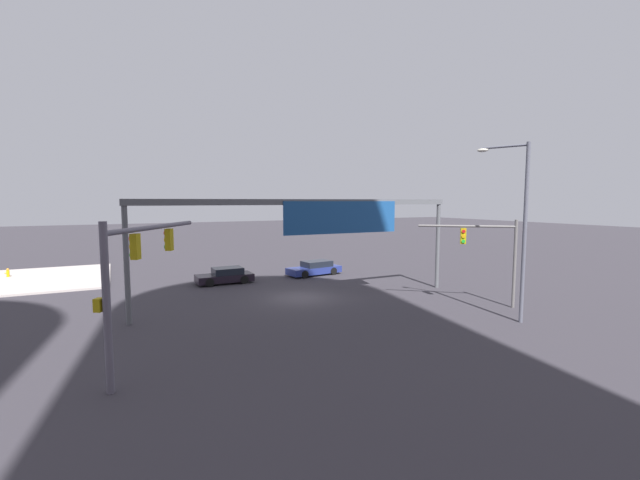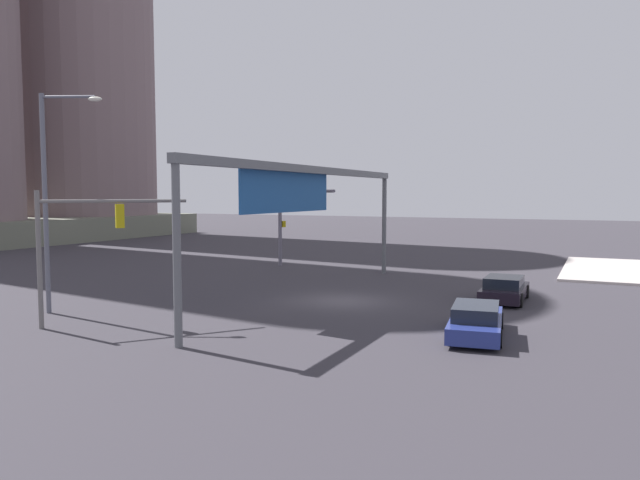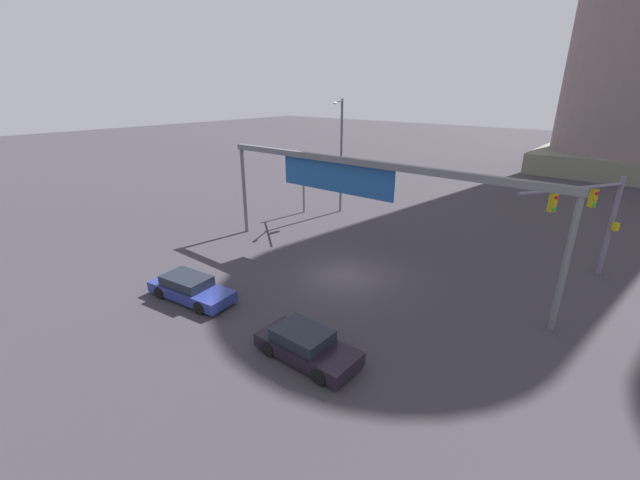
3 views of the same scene
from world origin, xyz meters
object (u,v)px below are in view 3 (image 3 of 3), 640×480
at_px(sedan_car_approaching, 190,288).
at_px(sedan_car_waiting_far, 306,345).
at_px(traffic_signal_near_corner, 307,174).
at_px(streetlamp_curved_arm, 341,150).
at_px(traffic_signal_opposite_side, 592,211).

relative_size(sedan_car_approaching, sedan_car_waiting_far, 1.14).
height_order(traffic_signal_near_corner, streetlamp_curved_arm, streetlamp_curved_arm).
relative_size(traffic_signal_opposite_side, sedan_car_approaching, 1.24).
bearing_deg(streetlamp_curved_arm, traffic_signal_opposite_side, 61.11).
distance_m(streetlamp_curved_arm, sedan_car_approaching, 18.16).
distance_m(traffic_signal_opposite_side, sedan_car_waiting_far, 17.08).
xyz_separation_m(traffic_signal_opposite_side, sedan_car_waiting_far, (-7.00, -15.20, -3.41)).
height_order(traffic_signal_opposite_side, sedan_car_approaching, traffic_signal_opposite_side).
bearing_deg(sedan_car_waiting_far, traffic_signal_near_corner, 130.83).
bearing_deg(traffic_signal_near_corner, traffic_signal_opposite_side, 41.62).
height_order(traffic_signal_near_corner, sedan_car_approaching, traffic_signal_near_corner).
distance_m(traffic_signal_near_corner, sedan_car_waiting_far, 19.02).
distance_m(traffic_signal_near_corner, streetlamp_curved_arm, 3.60).
height_order(traffic_signal_near_corner, traffic_signal_opposite_side, traffic_signal_opposite_side).
relative_size(traffic_signal_opposite_side, streetlamp_curved_arm, 0.65).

